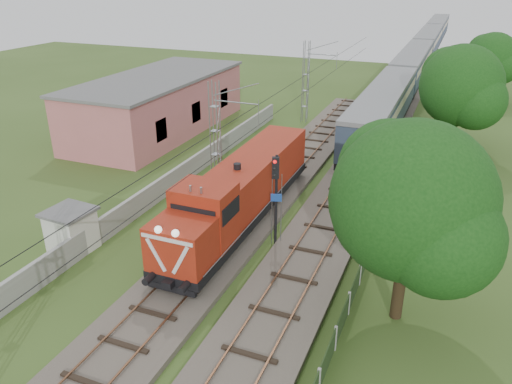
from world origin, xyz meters
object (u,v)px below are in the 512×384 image
at_px(locomotive, 241,191).
at_px(relay_hut, 72,230).
at_px(coach_rake, 422,51).
at_px(signal_post, 276,186).

distance_m(locomotive, relay_hut, 9.78).
height_order(coach_rake, relay_hut, coach_rake).
height_order(signal_post, relay_hut, signal_post).
height_order(locomotive, signal_post, signal_post).
height_order(coach_rake, signal_post, signal_post).
bearing_deg(signal_post, relay_hut, -155.87).
relative_size(coach_rake, relay_hut, 38.30).
relative_size(signal_post, relay_hut, 2.14).
distance_m(coach_rake, signal_post, 59.65).
xyz_separation_m(locomotive, coach_rake, (5.00, 57.86, 0.46)).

